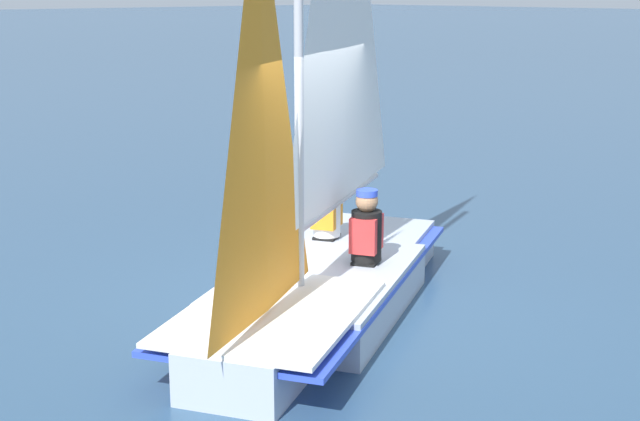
# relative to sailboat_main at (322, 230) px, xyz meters

# --- Properties ---
(ground_plane) EXTENTS (260.00, 260.00, 0.00)m
(ground_plane) POSITION_rel_sailboat_main_xyz_m (0.03, -0.05, -0.82)
(ground_plane) COLOR #2D4C6B
(sailboat_main) EXTENTS (3.43, 4.59, 5.59)m
(sailboat_main) POSITION_rel_sailboat_main_xyz_m (0.00, 0.00, 0.00)
(sailboat_main) COLOR #B2BCCC
(sailboat_main) RESTS_ON ground_plane
(sailor_helm) EXTENTS (0.41, 0.42, 1.16)m
(sailor_helm) POSITION_rel_sailboat_main_xyz_m (0.14, 0.47, -0.19)
(sailor_helm) COLOR black
(sailor_helm) RESTS_ON ground_plane
(sailor_crew) EXTENTS (0.41, 0.42, 1.16)m
(sailor_crew) POSITION_rel_sailboat_main_xyz_m (-0.79, 0.80, -0.20)
(sailor_crew) COLOR black
(sailor_crew) RESTS_ON ground_plane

